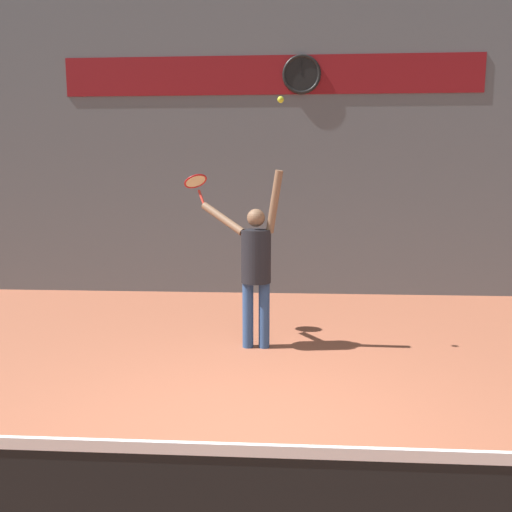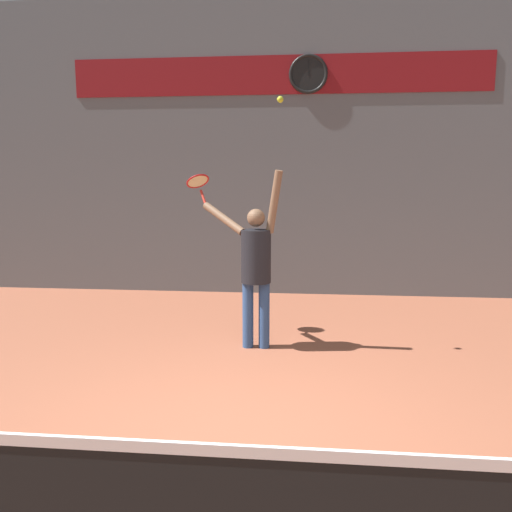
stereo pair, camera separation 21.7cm
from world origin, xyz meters
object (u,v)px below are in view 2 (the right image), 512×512
Objects in this scene: tennis_player at (255,262)px; tennis_racket at (198,183)px; tennis_ball at (280,99)px; scoreboard_clock at (308,74)px.

tennis_player reaches higher than tennis_racket.
tennis_ball is at bearing -20.13° from tennis_player.
tennis_racket is (-0.78, 0.56, 0.91)m from tennis_player.
tennis_player is 29.60× the size of tennis_ball.
tennis_ball reaches higher than tennis_racket.
scoreboard_clock is at bearing 84.07° from tennis_ball.
scoreboard_clock is 3.20m from tennis_racket.
tennis_racket is 5.66× the size of tennis_ball.
tennis_ball is (0.28, -0.10, 1.81)m from tennis_player.
tennis_racket is at bearing 148.11° from tennis_ball.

